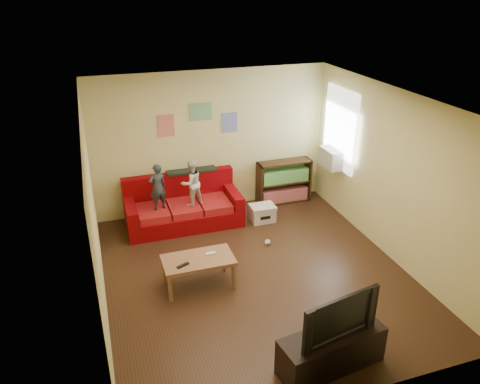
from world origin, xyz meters
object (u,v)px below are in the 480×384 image
object	(u,v)px
tv_stand	(331,350)
child_a	(158,187)
file_box	(262,213)
child_b	(191,183)
bookshelf	(284,184)
television	(335,314)
sofa	(183,208)
coffee_table	(198,262)

from	to	relation	value
tv_stand	child_a	bearing A→B (deg)	100.91
child_a	tv_stand	world-z (taller)	child_a
child_a	file_box	xyz separation A→B (m)	(1.87, -0.23, -0.70)
child_a	tv_stand	distance (m)	4.15
child_b	bookshelf	bearing A→B (deg)	172.40
bookshelf	television	size ratio (longest dim) A/B	1.08
file_box	television	distance (m)	3.73
child_b	tv_stand	bearing A→B (deg)	80.99
child_b	bookshelf	xyz separation A→B (m)	(1.98, 0.43, -0.47)
sofa	child_b	distance (m)	0.60
sofa	child_a	xyz separation A→B (m)	(-0.45, -0.17, 0.56)
coffee_table	bookshelf	xyz separation A→B (m)	(2.32, 2.27, -0.01)
sofa	child_a	world-z (taller)	child_a
coffee_table	file_box	size ratio (longest dim) A/B	2.26
coffee_table	file_box	world-z (taller)	coffee_table
child_a	tv_stand	bearing A→B (deg)	93.94
sofa	tv_stand	xyz separation A→B (m)	(0.90, -4.04, -0.07)
bookshelf	file_box	distance (m)	0.99
child_a	bookshelf	distance (m)	2.66
sofa	child_b	xyz separation A→B (m)	(0.15, -0.17, 0.55)
child_b	television	xyz separation A→B (m)	(0.75, -3.87, -0.09)
coffee_table	bookshelf	bearing A→B (deg)	44.41
child_b	bookshelf	world-z (taller)	child_b
sofa	television	distance (m)	4.17
coffee_table	bookshelf	distance (m)	3.24
coffee_table	tv_stand	bearing A→B (deg)	-61.96
sofa	file_box	world-z (taller)	sofa
bookshelf	child_b	bearing A→B (deg)	-167.63
sofa	child_b	bearing A→B (deg)	-49.16
child_a	child_b	size ratio (longest dim) A/B	1.01
coffee_table	television	world-z (taller)	television
child_a	bookshelf	world-z (taller)	child_a
sofa	file_box	size ratio (longest dim) A/B	4.54
television	coffee_table	bearing A→B (deg)	106.99
sofa	bookshelf	xyz separation A→B (m)	(2.13, 0.26, 0.08)
sofa	bookshelf	size ratio (longest dim) A/B	1.91
child_b	file_box	distance (m)	1.47
sofa	bookshelf	bearing A→B (deg)	7.05
file_box	tv_stand	distance (m)	3.68
sofa	coffee_table	size ratio (longest dim) A/B	2.01
child_b	coffee_table	world-z (taller)	child_b
bookshelf	television	bearing A→B (deg)	-105.94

